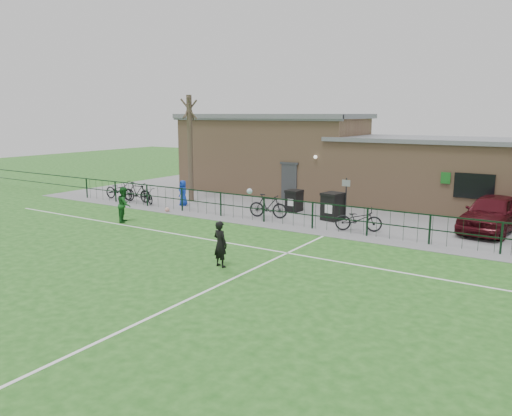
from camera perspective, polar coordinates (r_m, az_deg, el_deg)
The scene contains 21 objects.
ground at distance 16.18m, azimuth -9.74°, elevation -7.31°, with size 90.00×90.00×0.00m, color #1F5619.
paving_strip at distance 27.35m, azimuth 9.72°, elevation 0.13°, with size 34.00×13.00×0.02m, color slate.
pitch_line_touch at distance 22.32m, azimuth 3.91°, elevation -2.15°, with size 28.00×0.10×0.01m, color white.
pitch_line_mid at distance 19.18m, azimuth -1.63°, elevation -4.27°, with size 28.00×0.10×0.01m, color white.
pitch_line_perp at distance 14.96m, azimuth -4.02°, elevation -8.68°, with size 0.10×16.00×0.01m, color white.
perimeter_fence at distance 22.37m, azimuth 4.18°, elevation -0.56°, with size 28.00×0.10×1.20m, color black.
bare_tree at distance 28.63m, azimuth -7.54°, elevation 6.69°, with size 0.30×0.30×6.00m, color #46372A.
wheelie_bin_left at distance 25.74m, azimuth 4.39°, elevation 0.76°, with size 0.67×0.76×1.01m, color black.
wheelie_bin_right at distance 23.78m, azimuth 8.76°, elevation 0.08°, with size 0.80×0.91×1.22m, color black.
sign_post at distance 23.81m, azimuth 10.23°, elevation 1.01°, with size 0.06×0.06×2.00m, color black.
car_maroon at distance 23.43m, azimuth 25.39°, elevation -0.54°, with size 1.87×4.65×1.59m, color #450C13.
bicycle_a at distance 30.31m, azimuth -15.38°, elevation 2.00°, with size 0.73×2.09×1.10m, color black.
bicycle_b at distance 29.11m, azimuth -13.44°, elevation 1.78°, with size 0.53×1.89×1.14m, color black.
bicycle_c at distance 28.67m, azimuth -12.37°, elevation 1.43°, with size 0.58×1.67×0.88m, color black.
bicycle_d at distance 24.03m, azimuth 1.41°, elevation 0.24°, with size 0.54×1.92×1.15m, color black.
bicycle_e at distance 21.74m, azimuth 11.63°, elevation -1.25°, with size 0.69×1.98×1.04m, color black.
spectator_child at distance 27.53m, azimuth -8.33°, elevation 1.72°, with size 0.68×0.44×1.39m, color #1336B3.
goalkeeper_kick at distance 16.50m, azimuth -3.98°, elevation -3.89°, with size 1.47×3.66×2.11m.
outfield_player at distance 23.95m, azimuth -14.81°, elevation 0.39°, with size 0.79×0.62×1.63m, color #195920.
ball_ground at distance 26.04m, azimuth -10.11°, elevation -0.17°, with size 0.24×0.24×0.24m, color silver.
clubhouse at distance 30.13m, azimuth 10.57°, elevation 5.32°, with size 24.25×5.40×4.96m.
Camera 1 is at (10.51, -11.26, 4.97)m, focal length 35.00 mm.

